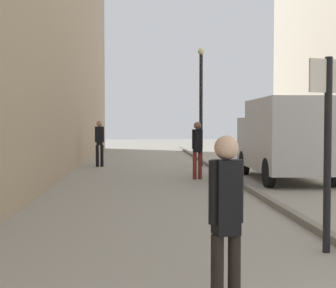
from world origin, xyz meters
name	(u,v)px	position (x,y,z in m)	size (l,w,h in m)	color
ground_plane	(182,183)	(0.00, 12.00, 0.00)	(80.00, 80.00, 0.00)	gray
kerb_strip	(236,181)	(1.58, 12.00, 0.06)	(0.16, 40.00, 0.12)	slate
pedestrian_main_foreground	(226,214)	(-0.48, 2.12, 0.94)	(0.31, 0.23, 1.62)	black
pedestrian_mid_block	(197,146)	(0.56, 12.99, 1.03)	(0.34, 0.25, 1.78)	maroon
pedestrian_far_crossing	(100,140)	(-2.81, 17.58, 1.06)	(0.37, 0.24, 1.84)	black
delivery_van	(284,137)	(3.16, 12.55, 1.31)	(2.02, 4.92, 2.45)	#B7B7BC
street_sign_post	(328,137)	(1.26, 4.30, 1.55)	(0.58, 0.20, 2.60)	black
lamp_post	(201,99)	(1.26, 17.66, 2.72)	(0.28, 0.28, 4.76)	black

